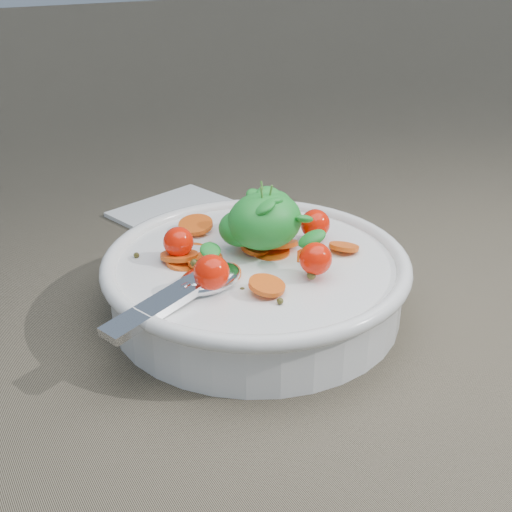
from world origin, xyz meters
TOP-DOWN VIEW (x-y plane):
  - ground at (0.00, 0.00)m, footprint 6.00×6.00m
  - bowl at (-0.02, -0.01)m, footprint 0.30×0.28m
  - napkin at (0.01, 0.23)m, footprint 0.17×0.16m

SIDE VIEW (x-z plane):
  - ground at x=0.00m, z-range 0.00..0.00m
  - napkin at x=0.01m, z-range 0.00..0.01m
  - bowl at x=-0.02m, z-range -0.03..0.09m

